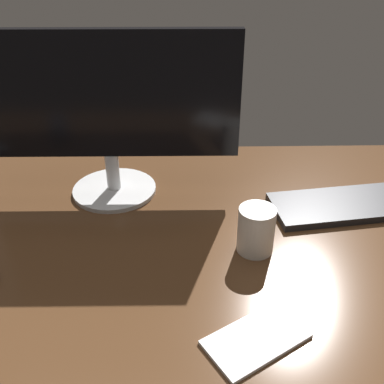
# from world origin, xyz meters

# --- Properties ---
(desk) EXTENTS (1.40, 0.84, 0.02)m
(desk) POSITION_xyz_m (0.00, 0.00, 0.01)
(desk) COLOR #4C301C
(desk) RESTS_ON ground
(monitor) EXTENTS (0.61, 0.21, 0.39)m
(monitor) POSITION_xyz_m (-0.16, 0.17, 0.24)
(monitor) COLOR silver
(monitor) RESTS_ON desk
(keyboard) EXTENTS (0.41, 0.20, 0.02)m
(keyboard) POSITION_xyz_m (0.42, 0.08, 0.03)
(keyboard) COLOR black
(keyboard) RESTS_ON desk
(coffee_mug) EXTENTS (0.08, 0.08, 0.10)m
(coffee_mug) POSITION_xyz_m (0.16, -0.07, 0.07)
(coffee_mug) COLOR silver
(coffee_mug) RESTS_ON desk
(notepad) EXTENTS (0.19, 0.16, 0.01)m
(notepad) POSITION_xyz_m (0.13, -0.31, 0.02)
(notepad) COLOR white
(notepad) RESTS_ON desk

